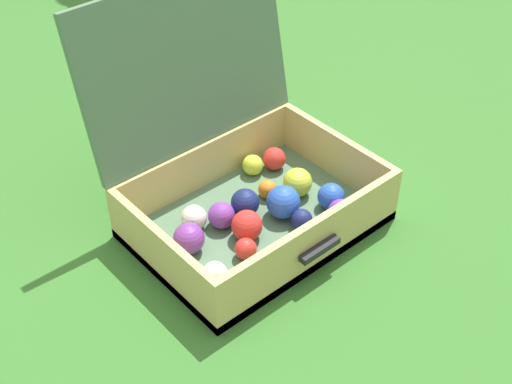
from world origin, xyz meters
The scene contains 2 objects.
ground_plane centered at (0.00, 0.00, 0.00)m, with size 16.00×16.00×0.00m, color #336B28.
open_suitcase centered at (-0.07, -0.03, 0.12)m, with size 0.56×0.52×0.55m.
Camera 1 is at (-0.91, -1.04, 1.16)m, focal length 49.44 mm.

